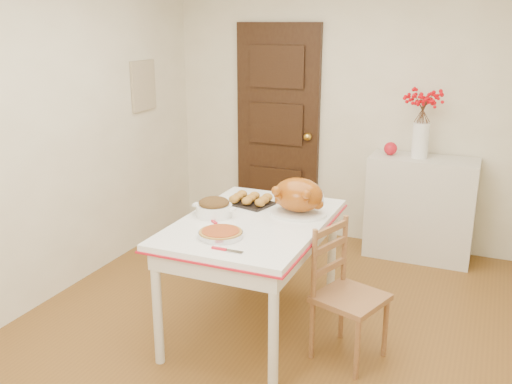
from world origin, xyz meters
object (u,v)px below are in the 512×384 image
at_px(kitchen_table, 253,276).
at_px(pumpkin_pie, 221,233).
at_px(sideboard, 420,208).
at_px(turkey_platter, 298,197).
at_px(chair_oak, 351,295).

height_order(kitchen_table, pumpkin_pie, pumpkin_pie).
bearing_deg(kitchen_table, sideboard, 64.10).
height_order(kitchen_table, turkey_platter, turkey_platter).
bearing_deg(sideboard, kitchen_table, -115.90).
distance_m(sideboard, pumpkin_pie, 2.36).
height_order(sideboard, kitchen_table, sideboard).
bearing_deg(sideboard, turkey_platter, -112.03).
distance_m(turkey_platter, pumpkin_pie, 0.66).
bearing_deg(chair_oak, turkey_platter, 75.90).
relative_size(chair_oak, pumpkin_pie, 3.22).
bearing_deg(kitchen_table, pumpkin_pie, -99.32).
height_order(chair_oak, pumpkin_pie, chair_oak).
xyz_separation_m(kitchen_table, turkey_platter, (0.23, 0.22, 0.53)).
height_order(chair_oak, turkey_platter, turkey_platter).
height_order(sideboard, pumpkin_pie, sideboard).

